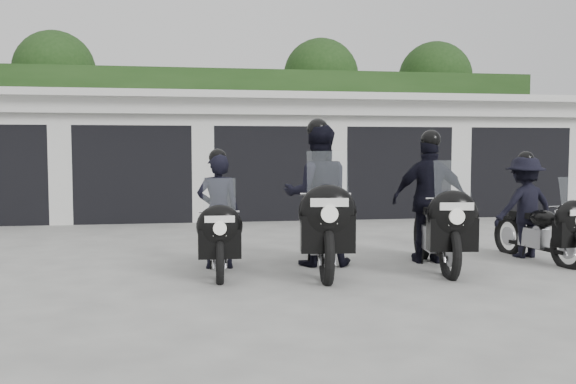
{
  "coord_description": "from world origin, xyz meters",
  "views": [
    {
      "loc": [
        -1.81,
        -8.51,
        1.66
      ],
      "look_at": [
        -0.44,
        0.14,
        1.05
      ],
      "focal_mm": 38.0,
      "sensor_mm": 36.0,
      "label": 1
    }
  ],
  "objects": [
    {
      "name": "police_bike_b",
      "position": [
        -0.05,
        -0.22,
        0.91
      ],
      "size": [
        1.05,
        2.49,
        2.17
      ],
      "rotation": [
        0.0,
        0.0,
        -0.11
      ],
      "color": "black",
      "rests_on": "ground"
    },
    {
      "name": "garage_block",
      "position": [
        -0.0,
        8.06,
        1.42
      ],
      "size": [
        16.4,
        6.8,
        2.96
      ],
      "color": "silver",
      "rests_on": "ground"
    },
    {
      "name": "background_vegetation",
      "position": [
        0.37,
        12.92,
        2.77
      ],
      "size": [
        20.0,
        3.9,
        5.8
      ],
      "color": "#193513",
      "rests_on": "ground"
    },
    {
      "name": "police_bike_d",
      "position": [
        3.28,
        -0.01,
        0.72
      ],
      "size": [
        1.08,
        1.93,
        1.69
      ],
      "rotation": [
        0.0,
        0.0,
        0.15
      ],
      "color": "black",
      "rests_on": "ground"
    },
    {
      "name": "ground",
      "position": [
        0.0,
        0.0,
        0.0
      ],
      "size": [
        80.0,
        80.0,
        0.0
      ],
      "primitive_type": "plane",
      "color": "#A0A09B",
      "rests_on": "ground"
    },
    {
      "name": "police_bike_a",
      "position": [
        -1.45,
        -0.27,
        0.68
      ],
      "size": [
        0.61,
        1.98,
        1.72
      ],
      "rotation": [
        0.0,
        0.0,
        -0.03
      ],
      "color": "black",
      "rests_on": "ground"
    },
    {
      "name": "police_bike_c",
      "position": [
        1.61,
        -0.26,
        0.85
      ],
      "size": [
        1.17,
        2.3,
        2.01
      ],
      "rotation": [
        0.0,
        0.0,
        -0.14
      ],
      "color": "black",
      "rests_on": "ground"
    }
  ]
}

